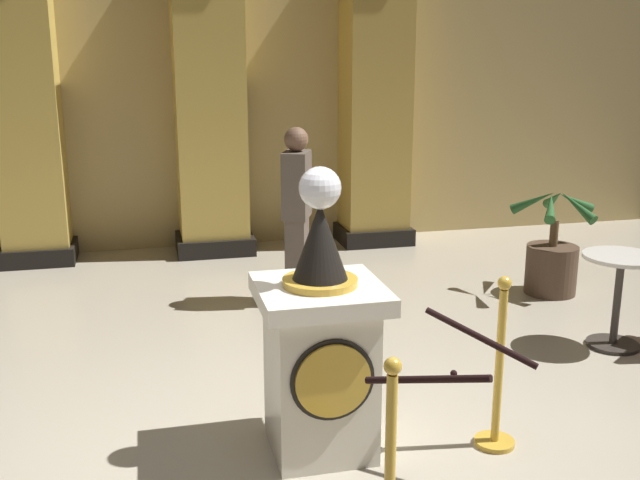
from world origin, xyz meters
TOP-DOWN VIEW (x-y plane):
  - ground_plane at (0.00, 0.00)m, footprint 11.97×11.97m
  - back_wall at (0.00, 5.09)m, footprint 11.97×0.16m
  - pedestal_clock at (0.16, 0.06)m, footprint 0.71×0.71m
  - stanchion_far at (1.19, -0.14)m, footprint 0.24×0.24m
  - velvet_rope at (0.71, -0.57)m, footprint 0.94×0.94m
  - column_left at (-1.95, 4.76)m, footprint 0.82×0.82m
  - column_right at (1.95, 4.76)m, footprint 0.89×0.89m
  - column_centre_rear at (0.00, 4.76)m, footprint 0.92×0.92m
  - potted_palm_right at (3.02, 2.36)m, footprint 0.80×0.81m
  - bystander_guest at (0.58, 2.70)m, footprint 0.34×0.42m
  - cafe_table at (2.80, 1.03)m, footprint 0.59×0.59m

SIDE VIEW (x-z plane):
  - ground_plane at x=0.00m, z-range 0.00..0.00m
  - potted_palm_right at x=3.02m, z-range -0.18..0.87m
  - stanchion_far at x=1.19m, z-range -0.16..0.89m
  - cafe_table at x=2.80m, z-range 0.10..0.86m
  - pedestal_clock at x=0.16m, z-range -0.19..1.49m
  - velvet_rope at x=0.71m, z-range 0.68..0.90m
  - bystander_guest at x=0.58m, z-range 0.05..1.68m
  - column_right at x=1.95m, z-range -0.01..3.58m
  - column_centre_rear at x=0.00m, z-range -0.01..3.58m
  - column_left at x=-1.95m, z-range -0.01..3.58m
  - back_wall at x=0.00m, z-range 0.00..3.74m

